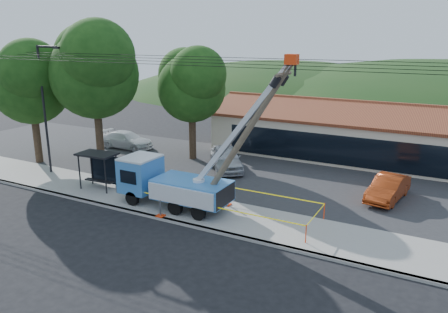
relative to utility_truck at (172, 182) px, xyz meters
name	(u,v)px	position (x,y,z in m)	size (l,w,h in m)	color
ground	(173,244)	(2.61, -3.77, -1.60)	(120.00, 120.00, 0.00)	black
curb	(196,227)	(2.61, -1.67, -1.52)	(60.00, 0.25, 0.15)	gray
sidewalk	(214,214)	(2.61, 0.23, -1.52)	(60.00, 4.00, 0.15)	gray
parking_lot	(269,175)	(2.61, 8.23, -1.55)	(60.00, 12.00, 0.10)	#28282B
strip_mall	(353,134)	(6.61, 16.21, 0.28)	(22.50, 8.53, 4.67)	beige
streetlight	(45,101)	(-11.17, 1.23, 3.71)	(2.13, 0.22, 9.00)	black
tree_west_near	(94,66)	(-9.39, 4.23, 5.93)	(7.56, 6.72, 10.80)	#332316
tree_west_far	(30,78)	(-14.39, 2.73, 4.94)	(6.84, 6.08, 9.48)	#332316
tree_lot	(191,82)	(-4.39, 9.23, 4.61)	(6.30, 5.60, 8.94)	#332316
hill_west	(284,94)	(-12.39, 51.23, -1.60)	(78.40, 56.00, 28.00)	#193E16
hill_center	(447,104)	(12.61, 51.23, -1.60)	(89.60, 64.00, 32.00)	#193E16
utility_truck	(172,182)	(0.00, 0.00, 0.00)	(10.44, 3.58, 8.67)	black
leaning_pole	(245,135)	(4.55, 0.03, 3.21)	(5.57, 1.84, 8.60)	brown
bus_shelter	(99,162)	(-5.83, 0.41, 0.26)	(2.52, 1.65, 2.34)	black
caution_tape	(222,199)	(2.88, 0.68, -0.76)	(10.74, 3.18, 0.92)	#F8380D
car_silver	(226,170)	(-0.67, 7.92, -1.60)	(2.00, 4.97, 1.69)	#B5B7BC
car_red	(387,201)	(10.74, 7.03, -1.60)	(1.53, 4.37, 1.44)	#9E330F
car_white	(127,149)	(-11.29, 9.39, -1.60)	(2.01, 4.95, 1.44)	white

